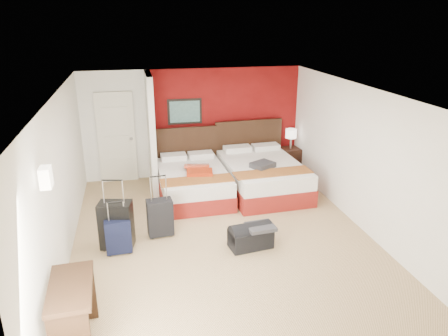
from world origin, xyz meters
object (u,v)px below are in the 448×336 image
object	(u,v)px
suitcase_black	(117,226)
bed_left	(193,184)
table_lamp	(291,139)
suitcase_charcoal	(160,219)
nightstand	(290,160)
suitcase_navy	(118,237)
desk	(74,314)
red_suitcase_open	(198,170)
bed_right	(262,177)
duffel_bag	(251,237)

from	to	relation	value
suitcase_black	bed_left	bearing A→B (deg)	62.47
table_lamp	suitcase_charcoal	world-z (taller)	table_lamp
nightstand	suitcase_navy	xyz separation A→B (m)	(-4.00, -2.93, -0.03)
suitcase_navy	desk	world-z (taller)	desk
red_suitcase_open	suitcase_black	world-z (taller)	suitcase_black
bed_left	desk	xyz separation A→B (m)	(-1.96, -3.91, 0.10)
bed_right	red_suitcase_open	bearing A→B (deg)	-178.97
nightstand	duffel_bag	distance (m)	3.73
bed_right	suitcase_navy	world-z (taller)	bed_right
bed_left	suitcase_navy	xyz separation A→B (m)	(-1.49, -1.96, -0.02)
red_suitcase_open	desk	distance (m)	4.34
desk	table_lamp	bearing A→B (deg)	45.00
desk	duffel_bag	bearing A→B (deg)	30.35
desk	bed_right	bearing A→B (deg)	45.75
bed_right	suitcase_charcoal	world-z (taller)	bed_right
nightstand	duffel_bag	bearing A→B (deg)	-126.51
bed_left	suitcase_navy	bearing A→B (deg)	-128.56
desk	suitcase_charcoal	bearing A→B (deg)	61.46
suitcase_black	table_lamp	bearing A→B (deg)	47.24
duffel_bag	desk	xyz separation A→B (m)	(-2.57, -1.67, 0.22)
bed_left	duffel_bag	bearing A→B (deg)	-75.81
duffel_bag	suitcase_black	bearing A→B (deg)	160.50
table_lamp	red_suitcase_open	bearing A→B (deg)	-155.91
bed_right	red_suitcase_open	world-z (taller)	red_suitcase_open
bed_right	red_suitcase_open	size ratio (longest dim) A/B	3.10
red_suitcase_open	suitcase_navy	distance (m)	2.48
suitcase_navy	duffel_bag	world-z (taller)	suitcase_navy
suitcase_charcoal	suitcase_navy	world-z (taller)	suitcase_charcoal
bed_left	red_suitcase_open	distance (m)	0.37
bed_left	suitcase_black	xyz separation A→B (m)	(-1.52, -1.79, 0.09)
bed_left	red_suitcase_open	xyz separation A→B (m)	(0.10, -0.10, 0.34)
suitcase_charcoal	suitcase_navy	distance (m)	0.82
red_suitcase_open	suitcase_charcoal	xyz separation A→B (m)	(-0.90, -1.43, -0.32)
suitcase_navy	suitcase_black	bearing A→B (deg)	95.01
suitcase_black	desk	bearing A→B (deg)	-89.00
bed_left	bed_right	bearing A→B (deg)	-1.69
suitcase_navy	duffel_bag	xyz separation A→B (m)	(2.11, -0.28, -0.10)
suitcase_black	suitcase_navy	bearing A→B (deg)	-69.27
bed_right	nightstand	bearing A→B (deg)	42.29
nightstand	bed_right	bearing A→B (deg)	-141.32
bed_left	suitcase_navy	size ratio (longest dim) A/B	3.55
nightstand	bed_left	bearing A→B (deg)	-164.86
nightstand	suitcase_navy	distance (m)	4.96
red_suitcase_open	suitcase_navy	size ratio (longest dim) A/B	1.27
duffel_bag	bed_right	bearing A→B (deg)	60.53
suitcase_navy	duffel_bag	size ratio (longest dim) A/B	0.80
bed_left	suitcase_charcoal	world-z (taller)	suitcase_charcoal
nightstand	desk	world-z (taller)	desk
bed_left	suitcase_charcoal	size ratio (longest dim) A/B	3.12
table_lamp	duffel_bag	size ratio (longest dim) A/B	0.68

